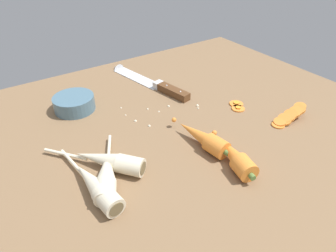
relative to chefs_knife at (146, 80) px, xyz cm
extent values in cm
cube|color=brown|center=(-9.02, -24.34, -2.65)|extent=(120.00, 90.00, 4.00)
cube|color=silver|center=(-0.86, 4.12, -0.40)|extent=(8.39, 20.48, 0.50)
cone|color=silver|center=(-3.15, 15.09, -0.40)|extent=(4.49, 3.75, 3.96)
cube|color=silver|center=(1.18, -5.67, 0.45)|extent=(3.29, 2.56, 2.20)
cube|color=brown|center=(2.51, -12.03, 0.45)|extent=(4.99, 11.34, 2.20)
sphere|color=silver|center=(1.94, -9.29, 1.55)|extent=(0.50, 0.50, 0.50)
sphere|color=silver|center=(3.08, -14.77, 1.55)|extent=(0.50, 0.50, 0.50)
cylinder|color=orange|center=(-5.00, -39.45, 1.45)|extent=(4.79, 5.40, 4.20)
cone|color=orange|center=(-5.75, -33.61, 1.45)|extent=(5.46, 12.19, 3.99)
sphere|color=orange|center=(-6.78, -25.66, 1.45)|extent=(1.20, 1.20, 1.20)
cylinder|color=#5B7F3D|center=(-4.61, -42.48, 1.45)|extent=(1.32, 1.15, 1.20)
cylinder|color=orange|center=(-4.91, -47.66, 1.45)|extent=(5.09, 5.27, 4.20)
cone|color=orange|center=(-3.70, -42.48, 1.45)|extent=(6.29, 11.27, 3.99)
sphere|color=orange|center=(-2.06, -35.42, 1.45)|extent=(1.20, 1.20, 1.20)
cylinder|color=#5B7F3D|center=(-5.54, -50.40, 1.45)|extent=(1.40, 1.25, 1.20)
cylinder|color=beige|center=(-30.64, -37.92, 1.35)|extent=(5.75, 6.11, 4.00)
cone|color=beige|center=(-27.62, -31.93, 1.35)|extent=(7.26, 9.38, 3.80)
cylinder|color=beige|center=(-24.52, -25.80, 0.45)|extent=(4.81, 8.61, 0.70)
cylinder|color=brown|center=(-31.73, -40.08, 1.35)|extent=(2.63, 1.53, 2.80)
cylinder|color=beige|center=(-23.59, -34.30, 1.35)|extent=(6.53, 6.75, 4.00)
cone|color=beige|center=(-28.34, -28.41, 1.35)|extent=(9.04, 9.93, 3.80)
cylinder|color=beige|center=(-33.21, -22.37, 0.45)|extent=(7.12, 8.60, 0.70)
cylinder|color=brown|center=(-21.88, -36.42, 1.35)|extent=(2.37, 1.99, 2.80)
cylinder|color=beige|center=(-31.07, -40.22, 1.35)|extent=(4.61, 5.65, 4.00)
cone|color=beige|center=(-31.96, -33.06, 1.35)|extent=(4.91, 9.63, 3.80)
cylinder|color=beige|center=(-32.87, -25.73, 0.45)|extent=(1.93, 10.00, 0.70)
cylinder|color=brown|center=(-30.75, -42.79, 1.35)|extent=(2.82, 0.64, 2.80)
cylinder|color=orange|center=(15.59, -39.97, -0.30)|extent=(3.30, 3.30, 0.70)
cylinder|color=orange|center=(16.48, -39.71, -0.06)|extent=(3.26, 3.18, 1.49)
cylinder|color=orange|center=(17.67, -40.08, 0.19)|extent=(3.42, 3.40, 1.91)
cylinder|color=orange|center=(18.06, -39.72, 0.43)|extent=(3.36, 3.32, 1.82)
cylinder|color=orange|center=(19.17, -40.07, 0.68)|extent=(3.21, 3.17, 1.87)
cylinder|color=orange|center=(20.27, -39.77, 0.92)|extent=(3.40, 3.38, 1.95)
cylinder|color=orange|center=(21.23, -40.06, 1.17)|extent=(3.21, 3.14, 1.53)
cylinder|color=orange|center=(22.05, -39.97, 1.41)|extent=(3.35, 3.29, 1.70)
cylinder|color=orange|center=(23.02, -40.05, 1.66)|extent=(3.30, 3.28, 1.95)
cylinder|color=orange|center=(24.01, -39.59, 1.90)|extent=(3.14, 3.06, 1.53)
cylinder|color=orange|center=(12.83, -28.55, -0.30)|extent=(3.57, 3.57, 0.70)
cylinder|color=#FF9E2B|center=(12.83, -28.55, -0.03)|extent=(1.50, 1.50, 0.16)
cylinder|color=orange|center=(14.25, -26.42, -0.30)|extent=(3.84, 3.84, 0.70)
cylinder|color=#FF9E2B|center=(14.25, -26.42, -0.03)|extent=(1.61, 1.61, 0.16)
cylinder|color=slate|center=(-24.59, -3.61, 1.35)|extent=(11.00, 11.00, 4.00)
cylinder|color=#3E5C6C|center=(-24.59, -3.61, 1.83)|extent=(8.80, 8.80, 2.80)
sphere|color=beige|center=(-13.85, -10.00, -0.40)|extent=(0.49, 0.49, 0.49)
sphere|color=beige|center=(-11.81, -21.95, -0.29)|extent=(0.73, 0.73, 0.73)
sphere|color=beige|center=(4.57, -20.92, -0.20)|extent=(0.90, 0.90, 0.90)
sphere|color=beige|center=(-6.12, -17.52, -0.38)|extent=(0.55, 0.55, 0.55)
sphere|color=beige|center=(3.85, -22.12, -0.36)|extent=(0.58, 0.58, 0.58)
sphere|color=beige|center=(-14.48, -14.01, -0.42)|extent=(0.46, 0.46, 0.46)
sphere|color=beige|center=(-13.68, -18.04, -0.26)|extent=(0.78, 0.78, 0.78)
sphere|color=beige|center=(-7.97, -14.66, -0.36)|extent=(0.59, 0.59, 0.59)
sphere|color=beige|center=(-2.34, -16.66, -0.26)|extent=(0.78, 0.78, 0.78)
camera|label=1|loc=(-41.88, -75.36, 42.01)|focal=31.42mm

